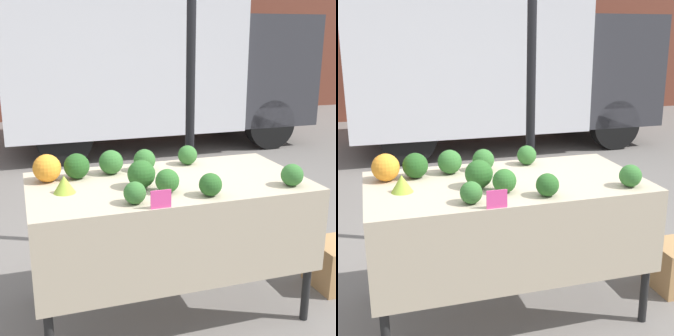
# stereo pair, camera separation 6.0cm
# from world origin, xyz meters

# --- Properties ---
(ground_plane) EXTENTS (40.00, 40.00, 0.00)m
(ground_plane) POSITION_xyz_m (0.00, 0.00, 0.00)
(ground_plane) COLOR slate
(tent_pole) EXTENTS (0.07, 0.07, 2.31)m
(tent_pole) POSITION_xyz_m (0.43, 0.78, 1.15)
(tent_pole) COLOR black
(tent_pole) RESTS_ON ground_plane
(parked_truck) EXTENTS (4.69, 1.99, 2.66)m
(parked_truck) POSITION_xyz_m (1.15, 4.57, 1.41)
(parked_truck) COLOR silver
(parked_truck) RESTS_ON ground_plane
(market_table) EXTENTS (1.67, 0.89, 0.87)m
(market_table) POSITION_xyz_m (0.00, -0.07, 0.76)
(market_table) COLOR tan
(market_table) RESTS_ON ground_plane
(orange_cauliflower) EXTENTS (0.17, 0.17, 0.17)m
(orange_cauliflower) POSITION_xyz_m (-0.69, 0.21, 0.96)
(orange_cauliflower) COLOR orange
(orange_cauliflower) RESTS_ON market_table
(romanesco_head) EXTENTS (0.12, 0.12, 0.10)m
(romanesco_head) POSITION_xyz_m (-0.62, -0.04, 0.92)
(romanesco_head) COLOR #93B238
(romanesco_head) RESTS_ON market_table
(broccoli_head_0) EXTENTS (0.14, 0.14, 0.14)m
(broccoli_head_0) POSITION_xyz_m (-0.07, -0.21, 0.94)
(broccoli_head_0) COLOR #2D6628
(broccoli_head_0) RESTS_ON market_table
(broccoli_head_1) EXTENTS (0.13, 0.13, 0.13)m
(broccoli_head_1) POSITION_xyz_m (0.66, -0.31, 0.94)
(broccoli_head_1) COLOR #336B2D
(broccoli_head_1) RESTS_ON market_table
(broccoli_head_2) EXTENTS (0.16, 0.16, 0.16)m
(broccoli_head_2) POSITION_xyz_m (-0.19, -0.08, 0.96)
(broccoli_head_2) COLOR #285B23
(broccoli_head_2) RESTS_ON market_table
(broccoli_head_3) EXTENTS (0.12, 0.12, 0.12)m
(broccoli_head_3) POSITION_xyz_m (-0.29, -0.33, 0.93)
(broccoli_head_3) COLOR #336B2D
(broccoli_head_3) RESTS_ON market_table
(broccoli_head_4) EXTENTS (0.13, 0.13, 0.13)m
(broccoli_head_4) POSITION_xyz_m (0.14, -0.33, 0.94)
(broccoli_head_4) COLOR #285B23
(broccoli_head_4) RESTS_ON market_table
(broccoli_head_5) EXTENTS (0.14, 0.14, 0.14)m
(broccoli_head_5) POSITION_xyz_m (-0.08, 0.25, 0.95)
(broccoli_head_5) COLOR #336B2D
(broccoli_head_5) RESTS_ON market_table
(broccoli_head_6) EXTENTS (0.15, 0.15, 0.15)m
(broccoli_head_6) POSITION_xyz_m (-0.30, 0.25, 0.95)
(broccoli_head_6) COLOR #336B2D
(broccoli_head_6) RESTS_ON market_table
(broccoli_head_7) EXTENTS (0.13, 0.13, 0.13)m
(broccoli_head_7) POSITION_xyz_m (0.24, 0.31, 0.94)
(broccoli_head_7) COLOR #336B2D
(broccoli_head_7) RESTS_ON market_table
(broccoli_head_8) EXTENTS (0.16, 0.16, 0.16)m
(broccoli_head_8) POSITION_xyz_m (-0.52, 0.22, 0.95)
(broccoli_head_8) COLOR #23511E
(broccoli_head_8) RESTS_ON market_table
(price_sign) EXTENTS (0.11, 0.01, 0.10)m
(price_sign) POSITION_xyz_m (-0.18, -0.43, 0.92)
(price_sign) COLOR #EF4793
(price_sign) RESTS_ON market_table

